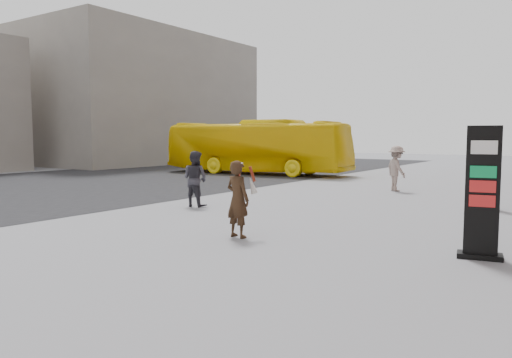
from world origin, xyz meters
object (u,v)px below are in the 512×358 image
Objects in this scene: bus at (256,147)px; pedestrian_a at (195,179)px; woman at (238,198)px; pedestrian_b at (396,168)px; info_pylon at (482,193)px; pedestrian_c at (492,178)px.

bus reaches higher than pedestrian_a.
pedestrian_b is at bearing -80.10° from woman.
info_pylon is 1.43× the size of woman.
woman is 17.65m from bus.
bus is 13.15m from pedestrian_a.
woman is 10.56m from pedestrian_b.
pedestrian_c is at bearing -175.64° from pedestrian_b.
pedestrian_c is (3.73, 7.34, 0.08)m from woman.
pedestrian_a is 0.96× the size of pedestrian_b.
bus is at bearing -65.47° from pedestrian_a.
pedestrian_b is at bearing 105.05° from info_pylon.
woman is 4.86m from pedestrian_a.
pedestrian_b reaches higher than woman.
bus is 6.39× the size of pedestrian_a.
pedestrian_a is (-3.82, 3.01, 0.01)m from woman.
woman is 0.15× the size of bus.
pedestrian_a is (5.77, -11.80, -0.66)m from bus.
pedestrian_a is at bearing 108.13° from pedestrian_b.
info_pylon is 1.32× the size of pedestrian_b.
pedestrian_c is at bearing -151.66° from pedestrian_a.
bus is 6.12× the size of pedestrian_b.
info_pylon is 4.69m from woman.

